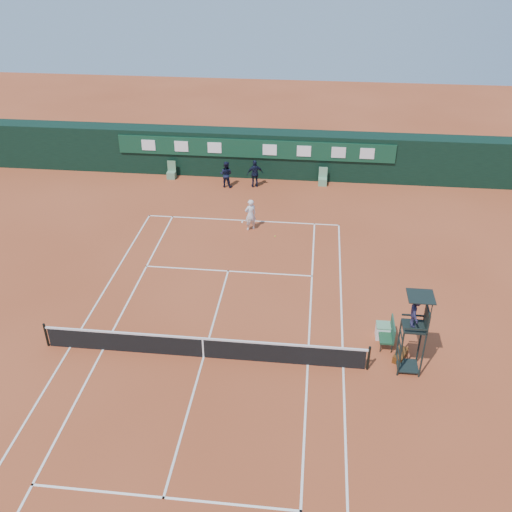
{
  "coord_description": "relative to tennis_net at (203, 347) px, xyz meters",
  "views": [
    {
      "loc": [
        3.97,
        -16.99,
        14.98
      ],
      "look_at": [
        1.42,
        6.0,
        1.2
      ],
      "focal_mm": 40.0,
      "sensor_mm": 36.0,
      "label": 1
    }
  ],
  "objects": [
    {
      "name": "ground",
      "position": [
        0.0,
        0.0,
        -0.51
      ],
      "size": [
        90.0,
        90.0,
        0.0
      ],
      "primitive_type": "plane",
      "color": "#AC4B28",
      "rests_on": "ground"
    },
    {
      "name": "court_lines",
      "position": [
        0.0,
        0.0,
        -0.5
      ],
      "size": [
        11.05,
        23.85,
        0.01
      ],
      "color": "white",
      "rests_on": "ground"
    },
    {
      "name": "tennis_net",
      "position": [
        0.0,
        0.0,
        0.0
      ],
      "size": [
        12.9,
        0.1,
        1.1
      ],
      "color": "black",
      "rests_on": "ground"
    },
    {
      "name": "back_wall",
      "position": [
        0.0,
        18.74,
        1.0
      ],
      "size": [
        40.0,
        1.65,
        3.0
      ],
      "color": "black",
      "rests_on": "ground"
    },
    {
      "name": "linesman_chair_left",
      "position": [
        -5.5,
        17.48,
        -0.19
      ],
      "size": [
        0.55,
        0.5,
        1.15
      ],
      "color": "#5A8A66",
      "rests_on": "ground"
    },
    {
      "name": "linesman_chair_right",
      "position": [
        4.5,
        17.48,
        -0.19
      ],
      "size": [
        0.55,
        0.5,
        1.15
      ],
      "color": "#62956C",
      "rests_on": "ground"
    },
    {
      "name": "umpire_chair",
      "position": [
        7.9,
        0.19,
        1.95
      ],
      "size": [
        0.96,
        0.95,
        3.42
      ],
      "color": "black",
      "rests_on": "ground"
    },
    {
      "name": "player_bench",
      "position": [
        7.3,
        1.64,
        0.09
      ],
      "size": [
        0.56,
        1.2,
        1.1
      ],
      "color": "#1A4227",
      "rests_on": "ground"
    },
    {
      "name": "tennis_bag",
      "position": [
        7.72,
        0.77,
        -0.35
      ],
      "size": [
        0.69,
        0.92,
        0.32
      ],
      "primitive_type": "cube",
      "rotation": [
        0.0,
        0.0,
        -0.44
      ],
      "color": "black",
      "rests_on": "ground"
    },
    {
      "name": "cooler",
      "position": [
        7.12,
        2.04,
        -0.18
      ],
      "size": [
        0.57,
        0.57,
        0.65
      ],
      "color": "white",
      "rests_on": "ground"
    },
    {
      "name": "tennis_ball",
      "position": [
        2.01,
        10.14,
        -0.47
      ],
      "size": [
        0.07,
        0.07,
        0.07
      ],
      "primitive_type": "sphere",
      "color": "#BBD732",
      "rests_on": "ground"
    },
    {
      "name": "player",
      "position": [
        0.58,
        10.86,
        0.4
      ],
      "size": [
        0.79,
        0.71,
        1.81
      ],
      "primitive_type": "imported",
      "rotation": [
        0.0,
        0.0,
        3.66
      ],
      "color": "silver",
      "rests_on": "ground"
    },
    {
      "name": "ball_kid_left",
      "position": [
        -1.66,
        16.51,
        0.34
      ],
      "size": [
        0.93,
        0.79,
        1.71
      ],
      "primitive_type": "imported",
      "rotation": [
        0.0,
        0.0,
        2.96
      ],
      "color": "black",
      "rests_on": "ground"
    },
    {
      "name": "ball_kid_right",
      "position": [
        0.18,
        16.7,
        0.39
      ],
      "size": [
        1.14,
        0.75,
        1.79
      ],
      "primitive_type": "imported",
      "rotation": [
        0.0,
        0.0,
        3.47
      ],
      "color": "black",
      "rests_on": "ground"
    }
  ]
}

